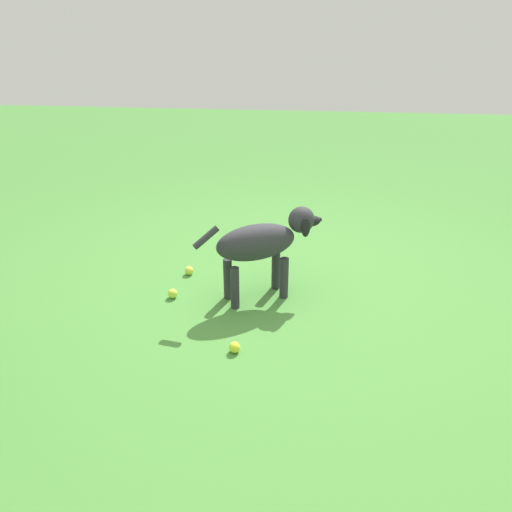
# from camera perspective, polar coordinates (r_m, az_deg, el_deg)

# --- Properties ---
(ground) EXTENTS (14.00, 14.00, 0.00)m
(ground) POSITION_cam_1_polar(r_m,az_deg,el_deg) (3.73, 3.30, -3.01)
(ground) COLOR #478438
(dog) EXTENTS (0.83, 0.50, 0.62)m
(dog) POSITION_cam_1_polar(r_m,az_deg,el_deg) (3.37, 0.85, 1.54)
(dog) COLOR #2D2D33
(dog) RESTS_ON ground
(tennis_ball_0) EXTENTS (0.07, 0.07, 0.07)m
(tennis_ball_0) POSITION_cam_1_polar(r_m,az_deg,el_deg) (3.57, -9.35, -4.18)
(tennis_ball_0) COLOR #C1E142
(tennis_ball_0) RESTS_ON ground
(tennis_ball_1) EXTENTS (0.07, 0.07, 0.07)m
(tennis_ball_1) POSITION_cam_1_polar(r_m,az_deg,el_deg) (4.19, 0.49, 0.96)
(tennis_ball_1) COLOR #CCD632
(tennis_ball_1) RESTS_ON ground
(tennis_ball_2) EXTENTS (0.07, 0.07, 0.07)m
(tennis_ball_2) POSITION_cam_1_polar(r_m,az_deg,el_deg) (3.00, -2.42, -10.22)
(tennis_ball_2) COLOR #CEDF31
(tennis_ball_2) RESTS_ON ground
(tennis_ball_3) EXTENTS (0.07, 0.07, 0.07)m
(tennis_ball_3) POSITION_cam_1_polar(r_m,az_deg,el_deg) (3.85, -7.54, -1.63)
(tennis_ball_3) COLOR #D0D941
(tennis_ball_3) RESTS_ON ground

